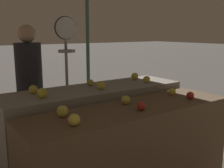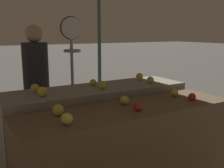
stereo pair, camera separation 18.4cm
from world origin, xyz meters
TOP-DOWN VIEW (x-y plane):
  - display_counter_front at (0.00, 0.00)m, footprint 1.92×0.55m
  - display_counter_back at (0.00, 0.60)m, footprint 1.92×0.55m
  - apple_front_0 at (-0.61, -0.12)m, footprint 0.08×0.08m
  - apple_front_1 at (-0.01, -0.11)m, footprint 0.07×0.07m
  - apple_front_2 at (0.61, -0.10)m, footprint 0.07×0.07m
  - apple_front_3 at (-0.60, 0.10)m, footprint 0.09×0.09m
  - apple_front_4 at (-0.00, 0.10)m, footprint 0.08×0.08m
  - apple_front_5 at (0.59, 0.11)m, footprint 0.07×0.07m
  - apple_back_0 at (-0.60, 0.50)m, footprint 0.09×0.09m
  - apple_back_1 at (-0.00, 0.50)m, footprint 0.08×0.08m
  - apple_back_2 at (0.59, 0.49)m, footprint 0.08×0.08m
  - apple_back_3 at (-0.61, 0.70)m, footprint 0.08×0.08m
  - apple_back_4 at (-0.00, 0.71)m, footprint 0.07×0.07m
  - apple_back_5 at (0.61, 0.71)m, footprint 0.09×0.09m
  - produce_scale at (-0.02, 1.21)m, footprint 0.27×0.20m
  - person_vendor_at_scale at (-0.39, 1.48)m, footprint 0.32×0.32m

SIDE VIEW (x-z plane):
  - display_counter_front at x=0.00m, z-range 0.00..0.89m
  - display_counter_back at x=0.00m, z-range 0.00..0.96m
  - apple_front_2 at x=0.61m, z-range 0.89..0.96m
  - apple_front_1 at x=-0.01m, z-range 0.89..0.97m
  - apple_front_5 at x=0.59m, z-range 0.89..0.97m
  - person_vendor_at_scale at x=-0.39m, z-range 0.13..1.73m
  - apple_front_4 at x=0.00m, z-range 0.89..0.97m
  - apple_front_0 at x=-0.61m, z-range 0.89..0.98m
  - apple_front_3 at x=-0.60m, z-range 0.89..0.98m
  - apple_back_4 at x=0.00m, z-range 0.96..1.03m
  - apple_back_2 at x=0.59m, z-range 0.96..1.04m
  - apple_back_3 at x=-0.61m, z-range 0.96..1.04m
  - apple_back_1 at x=0.00m, z-range 0.96..1.04m
  - apple_back_5 at x=0.61m, z-range 0.96..1.04m
  - apple_back_0 at x=-0.60m, z-range 0.96..1.04m
  - produce_scale at x=-0.02m, z-range 0.38..2.08m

